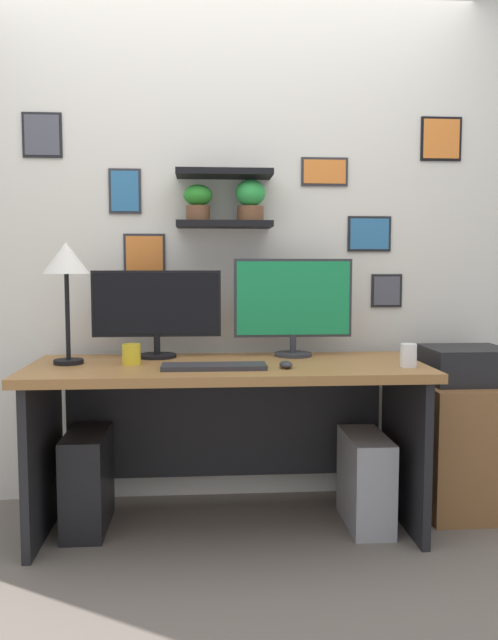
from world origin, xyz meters
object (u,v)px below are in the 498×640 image
(keyboard, at_px, (214,367))
(desk_lamp, at_px, (66,265))
(pen_cup, at_px, (408,355))
(desk, at_px, (227,407))
(printer, at_px, (466,365))
(computer_tower_right, at_px, (365,480))
(monitor_left, at_px, (157,309))
(coffee_mug, at_px, (131,354))
(monitor_right, at_px, (293,303))
(drawer_cabinet, at_px, (463,446))
(computer_tower_left, at_px, (88,480))
(computer_mouse, at_px, (286,365))

(keyboard, relative_size, desk_lamp, 0.82)
(pen_cup, bearing_deg, desk, 165.13)
(printer, bearing_deg, computer_tower_right, -162.97)
(monitor_left, height_order, coffee_mug, monitor_left)
(desk_lamp, height_order, pen_cup, desk_lamp)
(keyboard, distance_m, desk_lamp, 0.79)
(keyboard, height_order, computer_tower_right, keyboard)
(monitor_right, distance_m, drawer_cabinet, 1.08)
(coffee_mug, distance_m, drawer_cabinet, 1.65)
(drawer_cabinet, distance_m, printer, 0.40)
(keyboard, height_order, computer_tower_left, keyboard)
(monitor_left, relative_size, desk_lamp, 1.13)
(pen_cup, bearing_deg, computer_tower_left, 172.22)
(monitor_right, bearing_deg, monitor_left, -179.99)
(desk, relative_size, monitor_right, 3.08)
(monitor_right, height_order, computer_tower_right, monitor_right)
(monitor_right, bearing_deg, desk, -153.55)
(coffee_mug, distance_m, computer_tower_left, 0.61)
(monitor_left, xyz_separation_m, computer_mouse, (0.57, -0.36, -0.21))
(desk_lamp, height_order, coffee_mug, desk_lamp)
(desk_lamp, distance_m, printer, 1.92)
(keyboard, distance_m, computer_tower_right, 0.89)
(monitor_left, bearing_deg, computer_tower_left, -150.31)
(keyboard, xyz_separation_m, pen_cup, (0.83, -0.01, 0.04))
(drawer_cabinet, relative_size, computer_tower_left, 1.41)
(drawer_cabinet, bearing_deg, pen_cup, -142.08)
(computer_tower_left, bearing_deg, desk_lamp, -179.50)
(keyboard, bearing_deg, pen_cup, -0.73)
(monitor_left, height_order, desk_lamp, desk_lamp)
(computer_mouse, distance_m, computer_tower_left, 1.04)
(pen_cup, distance_m, computer_tower_left, 1.53)
(pen_cup, bearing_deg, monitor_left, 161.53)
(desk, height_order, computer_tower_left, desk)
(pen_cup, xyz_separation_m, drawer_cabinet, (0.38, 0.30, -0.49))
(desk, distance_m, monitor_right, 0.58)
(computer_mouse, xyz_separation_m, pen_cup, (0.53, -0.01, 0.04))
(coffee_mug, bearing_deg, computer_mouse, -12.83)
(pen_cup, height_order, computer_tower_left, pen_cup)
(monitor_left, bearing_deg, coffee_mug, -115.53)
(printer, distance_m, computer_tower_left, 1.85)
(computer_tower_right, bearing_deg, monitor_left, 166.49)
(computer_mouse, bearing_deg, drawer_cabinet, 17.55)
(desk_lamp, xyz_separation_m, computer_tower_left, (0.07, 0.00, -0.96))
(pen_cup, relative_size, printer, 0.26)
(monitor_left, distance_m, drawer_cabinet, 1.62)
(computer_tower_left, bearing_deg, pen_cup, -7.78)
(computer_mouse, xyz_separation_m, desk_lamp, (-0.94, 0.18, 0.42))
(drawer_cabinet, xyz_separation_m, computer_tower_left, (-1.78, -0.11, -0.09))
(desk_lamp, bearing_deg, drawer_cabinet, 3.30)
(keyboard, bearing_deg, coffee_mug, 157.30)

